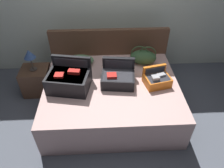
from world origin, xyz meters
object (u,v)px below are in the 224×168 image
(hard_case_small, at_px, (157,79))
(table_lamp, at_px, (29,55))
(pillow_near_headboard, at_px, (78,61))
(duffel_bag, at_px, (143,57))
(bed, at_px, (112,98))
(hard_case_medium, at_px, (118,77))
(nightstand, at_px, (37,81))
(hard_case_large, at_px, (69,79))

(hard_case_small, bearing_deg, table_lamp, 151.23)
(pillow_near_headboard, bearing_deg, duffel_bag, 0.78)
(duffel_bag, xyz_separation_m, table_lamp, (-1.75, 0.00, 0.09))
(pillow_near_headboard, bearing_deg, hard_case_small, -24.81)
(pillow_near_headboard, bearing_deg, bed, -44.69)
(bed, bearing_deg, pillow_near_headboard, 135.31)
(hard_case_medium, bearing_deg, bed, -153.18)
(bed, bearing_deg, hard_case_medium, 20.16)
(hard_case_small, bearing_deg, nightstand, 151.23)
(hard_case_large, relative_size, pillow_near_headboard, 1.24)
(nightstand, bearing_deg, pillow_near_headboard, -1.33)
(hard_case_small, height_order, duffel_bag, duffel_bag)
(hard_case_large, distance_m, table_lamp, 0.85)
(nightstand, distance_m, table_lamp, 0.50)
(bed, xyz_separation_m, duffel_bag, (0.52, 0.51, 0.37))
(nightstand, relative_size, table_lamp, 1.26)
(hard_case_medium, relative_size, table_lamp, 1.37)
(pillow_near_headboard, bearing_deg, nightstand, 178.67)
(nightstand, bearing_deg, hard_case_large, -40.09)
(hard_case_large, bearing_deg, pillow_near_headboard, 92.17)
(duffel_bag, xyz_separation_m, nightstand, (-1.75, 0.00, -0.41))
(bed, bearing_deg, nightstand, 157.32)
(hard_case_large, relative_size, hard_case_small, 1.57)
(hard_case_medium, height_order, pillow_near_headboard, hard_case_medium)
(hard_case_large, relative_size, hard_case_medium, 1.24)
(bed, relative_size, nightstand, 4.17)
(duffel_bag, height_order, table_lamp, duffel_bag)
(bed, distance_m, nightstand, 1.33)
(hard_case_medium, distance_m, duffel_bag, 0.64)
(bed, xyz_separation_m, hard_case_large, (-0.58, -0.03, 0.41))
(hard_case_small, xyz_separation_m, table_lamp, (-1.85, 0.54, 0.12))
(hard_case_medium, bearing_deg, hard_case_large, -167.68)
(hard_case_small, distance_m, nightstand, 1.97)
(hard_case_small, height_order, pillow_near_headboard, hard_case_small)
(hard_case_large, bearing_deg, hard_case_small, 10.73)
(hard_case_medium, xyz_separation_m, duffel_bag, (0.43, 0.48, 0.01))
(hard_case_medium, relative_size, hard_case_small, 1.26)
(hard_case_large, distance_m, pillow_near_headboard, 0.54)
(hard_case_medium, height_order, hard_case_small, hard_case_medium)
(hard_case_large, relative_size, table_lamp, 1.71)
(bed, distance_m, hard_case_medium, 0.38)
(bed, bearing_deg, hard_case_small, -2.48)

